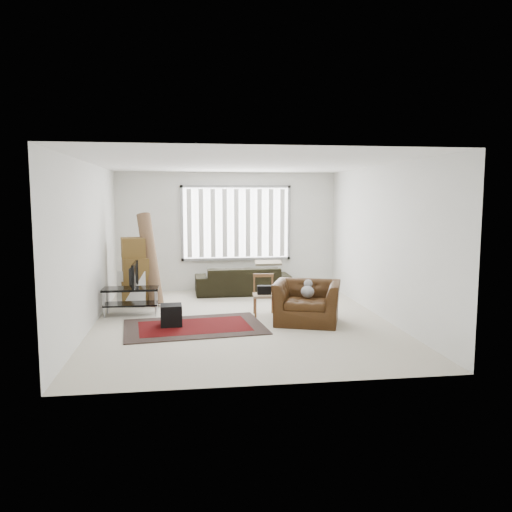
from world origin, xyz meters
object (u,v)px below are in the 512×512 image
(tv_stand, at_px, (131,295))
(moving_boxes, at_px, (135,274))
(side_chair, at_px, (264,293))
(sofa, at_px, (243,276))
(armchair, at_px, (307,299))

(tv_stand, height_order, moving_boxes, moving_boxes)
(side_chair, bearing_deg, sofa, 98.05)
(sofa, distance_m, armchair, 2.83)
(moving_boxes, bearing_deg, sofa, 19.56)
(tv_stand, distance_m, sofa, 2.82)
(side_chair, bearing_deg, tv_stand, 175.07)
(tv_stand, height_order, armchair, armchair)
(tv_stand, bearing_deg, moving_boxes, 90.99)
(sofa, height_order, side_chair, sofa)
(sofa, height_order, armchair, armchair)
(moving_boxes, distance_m, armchair, 3.61)
(moving_boxes, xyz_separation_m, sofa, (2.25, 0.80, -0.22))
(sofa, distance_m, side_chair, 2.08)
(side_chair, height_order, armchair, armchair)
(moving_boxes, height_order, side_chair, moving_boxes)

